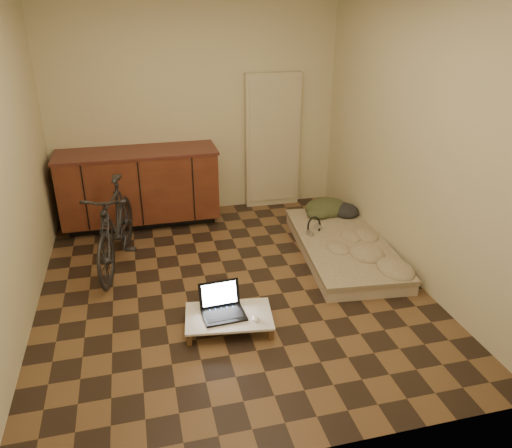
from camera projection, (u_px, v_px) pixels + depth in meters
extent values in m
cube|color=brown|center=(231.00, 286.00, 4.77)|extent=(3.50, 4.00, 0.00)
cube|color=beige|center=(196.00, 109.00, 6.00)|extent=(3.50, 0.00, 2.60)
cube|color=beige|center=(306.00, 265.00, 2.47)|extent=(3.50, 0.00, 2.60)
cube|color=beige|center=(5.00, 170.00, 3.85)|extent=(0.00, 4.00, 2.60)
cube|color=beige|center=(413.00, 141.00, 4.63)|extent=(0.00, 4.00, 2.60)
cube|color=black|center=(143.00, 218.00, 6.12)|extent=(1.70, 0.48, 0.10)
cube|color=#4E2116|center=(140.00, 185.00, 5.90)|extent=(1.80, 0.60, 0.78)
cube|color=#53241E|center=(136.00, 152.00, 5.74)|extent=(1.84, 0.62, 0.03)
cube|color=beige|center=(272.00, 141.00, 6.35)|extent=(0.70, 0.10, 1.70)
imported|color=black|center=(115.00, 222.00, 4.95)|extent=(0.75, 1.56, 0.97)
cube|color=beige|center=(343.00, 249.00, 5.35)|extent=(1.05, 1.91, 0.12)
cube|color=#BAAC8F|center=(344.00, 242.00, 5.32)|extent=(1.07, 1.93, 0.04)
cube|color=brown|center=(189.00, 339.00, 3.93)|extent=(0.04, 0.04, 0.10)
cube|color=brown|center=(190.00, 311.00, 4.30)|extent=(0.04, 0.04, 0.10)
cube|color=brown|center=(271.00, 334.00, 4.00)|extent=(0.04, 0.04, 0.10)
cube|color=brown|center=(265.00, 306.00, 4.36)|extent=(0.04, 0.04, 0.10)
cube|color=white|center=(229.00, 316.00, 4.12)|extent=(0.77, 0.55, 0.02)
cube|color=black|center=(224.00, 315.00, 4.10)|extent=(0.36, 0.27, 0.02)
cube|color=black|center=(219.00, 294.00, 4.18)|extent=(0.35, 0.09, 0.22)
cube|color=white|center=(219.00, 294.00, 4.18)|extent=(0.30, 0.07, 0.18)
ellipsoid|color=white|center=(255.00, 318.00, 4.05)|extent=(0.06, 0.10, 0.03)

